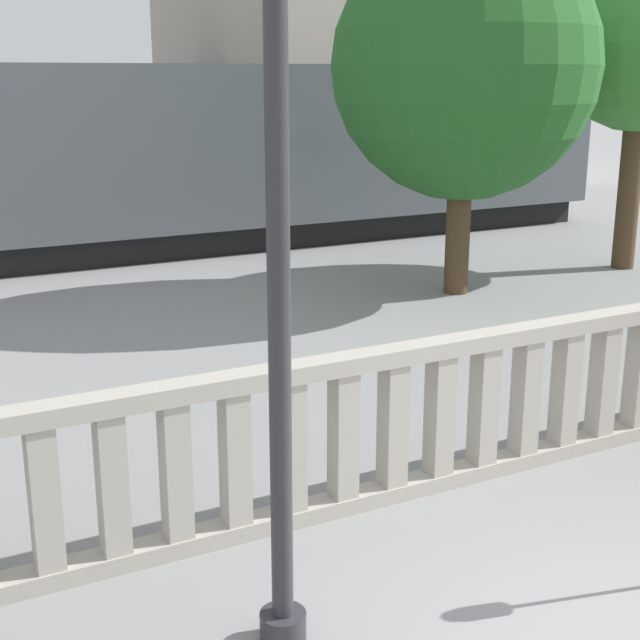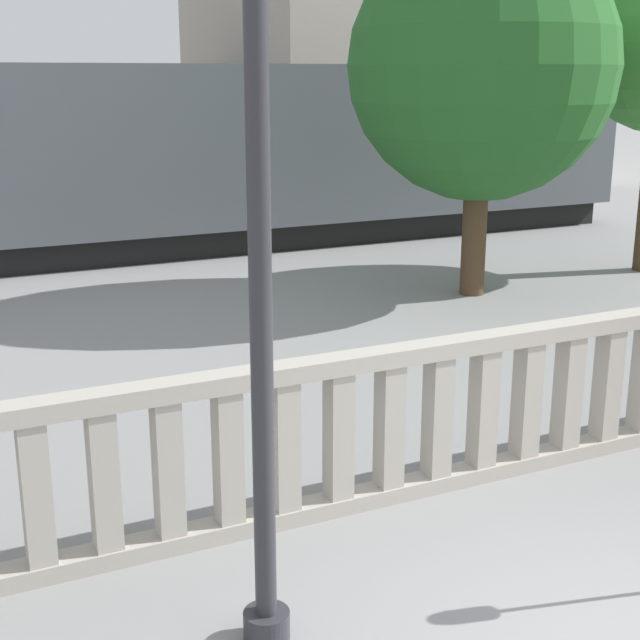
% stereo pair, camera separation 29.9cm
% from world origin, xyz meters
% --- Properties ---
extents(balustrade, '(15.74, 0.24, 1.37)m').
position_xyz_m(balustrade, '(0.00, 2.95, 0.68)').
color(balustrade, '#ADA599').
rests_on(balustrade, ground).
extents(lamppost, '(0.38, 0.38, 5.64)m').
position_xyz_m(lamppost, '(-1.93, 1.58, 3.30)').
color(lamppost, '#2D2D33').
rests_on(lamppost, ground).
extents(train_near, '(24.86, 2.72, 4.33)m').
position_xyz_m(train_near, '(-0.39, 14.58, 1.95)').
color(train_near, black).
rests_on(train_near, ground).
extents(train_far, '(18.40, 3.12, 4.21)m').
position_xyz_m(train_far, '(5.16, 23.63, 1.91)').
color(train_far, black).
rests_on(train_far, ground).
extents(tree_right, '(4.22, 4.22, 5.78)m').
position_xyz_m(tree_right, '(4.74, 8.80, 3.66)').
color(tree_right, '#4C3823').
rests_on(tree_right, ground).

